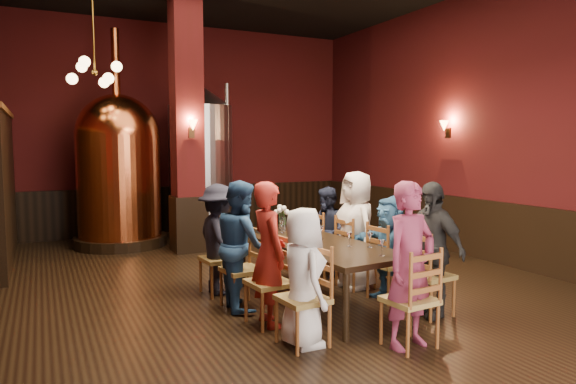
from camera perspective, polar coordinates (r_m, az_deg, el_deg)
name	(u,v)px	position (r m, az deg, el deg)	size (l,w,h in m)	color
room	(265,119)	(6.78, -2.59, 8.08)	(10.00, 10.02, 4.50)	black
wainscot_right	(482,229)	(9.21, 20.78, -3.91)	(0.08, 9.90, 1.00)	black
wainscot_back	(176,209)	(11.59, -12.30, -1.85)	(7.90, 0.08, 1.00)	black
column	(187,126)	(9.34, -11.17, 7.24)	(0.58, 0.58, 4.50)	#480F12
partition	(5,189)	(9.46, -28.93, 0.28)	(0.22, 3.50, 2.40)	black
pendant_cluster	(95,73)	(9.24, -20.68, 12.31)	(0.90, 0.90, 1.70)	#A57226
sconce_wall	(448,129)	(9.63, 17.39, 6.74)	(0.20, 0.20, 0.36)	black
sconce_column	(191,128)	(9.05, -10.68, 6.99)	(0.20, 0.20, 0.36)	black
dining_table	(317,247)	(6.20, 3.30, -6.17)	(1.21, 2.48, 0.75)	black
chair_0	(303,298)	(4.99, 1.65, -11.71)	(0.46, 0.46, 0.92)	brown
person_0	(303,277)	(4.94, 1.66, -9.43)	(0.65, 0.42, 1.33)	white
chair_1	(269,282)	(5.55, -2.14, -9.97)	(0.46, 0.46, 0.92)	brown
person_1	(269,254)	(5.47, -2.15, -6.85)	(0.56, 0.37, 1.54)	maroon
chair_2	(242,269)	(6.12, -5.16, -8.54)	(0.46, 0.46, 0.92)	brown
person_2	(242,245)	(6.05, -5.18, -5.83)	(0.73, 0.36, 1.51)	navy
chair_3	(219,258)	(6.71, -7.68, -7.32)	(0.46, 0.46, 0.92)	brown
person_3	(219,239)	(6.66, -7.70, -5.21)	(0.92, 0.53, 1.42)	black
chair_4	(430,275)	(6.05, 15.51, -8.87)	(0.46, 0.46, 0.92)	brown
person_4	(431,249)	(5.99, 15.58, -6.11)	(0.89, 0.37, 1.51)	black
chair_5	(389,263)	(6.51, 11.20, -7.75)	(0.46, 0.46, 0.92)	brown
person_5	(390,248)	(6.47, 11.23, -6.13)	(1.20, 0.38, 1.30)	#2D5C87
chair_6	(356,253)	(7.00, 7.55, -6.78)	(0.46, 0.46, 0.92)	brown
person_6	(356,230)	(6.94, 7.58, -4.17)	(0.77, 0.50, 1.57)	silver
chair_7	(327,245)	(7.53, 4.35, -5.89)	(0.46, 0.46, 0.92)	brown
person_7	(327,232)	(7.49, 4.36, -4.43)	(0.64, 0.31, 1.31)	#191E32
chair_8	(410,299)	(5.09, 13.36, -11.52)	(0.46, 0.46, 0.92)	brown
person_8	(410,265)	(5.01, 13.44, -7.89)	(0.58, 0.38, 1.58)	maroon
copper_kettle	(119,168)	(10.17, -18.29, 2.53)	(2.00, 2.00, 4.04)	black
steel_vessel	(201,161)	(10.78, -9.64, 3.37)	(1.66, 1.66, 3.14)	#B2B2B7
rose_vase	(283,213)	(7.01, -0.62, -2.39)	(0.21, 0.21, 0.35)	white
wine_glass_0	(321,233)	(6.37, 3.71, -4.52)	(0.07, 0.07, 0.17)	white
wine_glass_1	(312,227)	(6.78, 2.73, -3.92)	(0.07, 0.07, 0.17)	white
wine_glass_2	(314,229)	(6.67, 2.93, -4.08)	(0.07, 0.07, 0.17)	white
wine_glass_3	(382,248)	(5.52, 10.40, -6.13)	(0.07, 0.07, 0.17)	white
wine_glass_4	(370,240)	(5.94, 9.07, -5.30)	(0.07, 0.07, 0.17)	white
wine_glass_5	(274,229)	(6.60, -1.57, -4.16)	(0.07, 0.07, 0.17)	white
wine_glass_6	(349,239)	(5.95, 6.83, -5.24)	(0.07, 0.07, 0.17)	white
wine_glass_7	(282,227)	(6.80, -0.70, -3.89)	(0.07, 0.07, 0.17)	white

